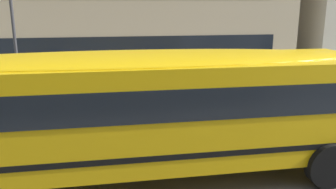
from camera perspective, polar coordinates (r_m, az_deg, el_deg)
The scene contains 5 objects.
ground_plane at distance 10.17m, azimuth -5.04°, elevation -9.33°, with size 400.00×400.00×0.00m, color #54514F.
sidewalk_far at distance 18.07m, azimuth -7.45°, elevation 1.13°, with size 120.00×3.00×0.01m, color gray.
lane_centreline at distance 10.17m, azimuth -5.04°, elevation -9.31°, with size 110.00×0.16×0.01m, color silver.
school_bus at distance 8.22m, azimuth -8.29°, elevation -1.76°, with size 13.63×3.25×3.04m.
street_lamp at distance 17.37m, azimuth -24.26°, elevation 13.86°, with size 0.44×0.44×6.80m.
Camera 1 is at (-0.77, -9.30, 4.05)m, focal length 37.44 mm.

